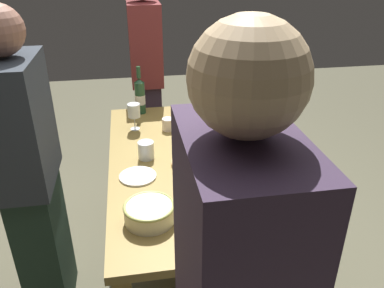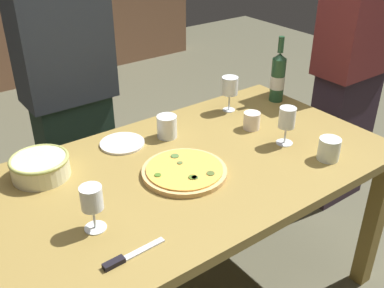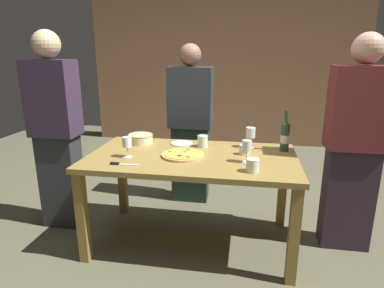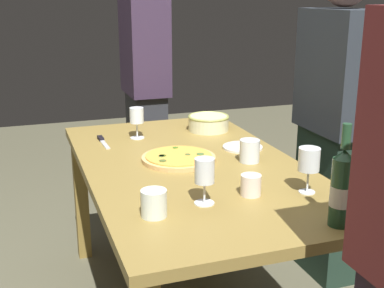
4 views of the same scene
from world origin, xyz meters
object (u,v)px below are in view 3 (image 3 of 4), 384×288
(cup_spare, at_px, (203,141))
(person_guest_left, at_px, (190,125))
(wine_glass_by_bottle, at_px, (247,148))
(cup_amber, at_px, (244,150))
(wine_glass_far_left, at_px, (251,134))
(pizza_knife, at_px, (120,164))
(person_guest_right, at_px, (56,132))
(wine_bottle, at_px, (285,136))
(side_plate, at_px, (182,143))
(cup_ceramic, at_px, (253,165))
(pizza, at_px, (183,155))
(serving_bowl, at_px, (140,138))
(dining_table, at_px, (192,167))
(person_host, at_px, (355,146))
(wine_glass_near_pizza, at_px, (127,143))

(cup_spare, height_order, person_guest_left, person_guest_left)
(wine_glass_by_bottle, bearing_deg, cup_amber, 95.47)
(wine_glass_far_left, xyz_separation_m, cup_spare, (-0.39, -0.05, -0.07))
(wine_glass_far_left, distance_m, person_guest_left, 0.79)
(pizza_knife, height_order, person_guest_right, person_guest_right)
(wine_glass_far_left, bearing_deg, wine_bottle, -10.61)
(wine_bottle, distance_m, wine_glass_far_left, 0.28)
(cup_spare, distance_m, side_plate, 0.20)
(pizza_knife, bearing_deg, wine_bottle, 24.95)
(wine_glass_far_left, height_order, pizza_knife, wine_glass_far_left)
(person_guest_right, bearing_deg, cup_ceramic, -8.53)
(pizza, height_order, wine_glass_far_left, wine_glass_far_left)
(serving_bowl, height_order, cup_ceramic, cup_ceramic)
(wine_bottle, distance_m, cup_amber, 0.36)
(dining_table, relative_size, person_host, 0.97)
(side_plate, relative_size, person_host, 0.11)
(wine_glass_by_bottle, relative_size, cup_ceramic, 1.81)
(person_guest_left, height_order, person_guest_right, person_guest_right)
(wine_glass_near_pizza, xyz_separation_m, cup_spare, (0.52, 0.37, -0.06))
(serving_bowl, height_order, person_guest_left, person_guest_left)
(wine_glass_near_pizza, height_order, person_guest_right, person_guest_right)
(side_plate, height_order, person_host, person_host)
(wine_glass_by_bottle, bearing_deg, pizza, 172.97)
(cup_spare, xyz_separation_m, pizza_knife, (-0.51, -0.55, -0.04))
(wine_glass_by_bottle, relative_size, person_guest_right, 0.10)
(wine_bottle, height_order, wine_glass_by_bottle, wine_bottle)
(person_guest_left, bearing_deg, pizza_knife, -26.30)
(dining_table, xyz_separation_m, wine_glass_far_left, (0.44, 0.29, 0.21))
(pizza, bearing_deg, dining_table, 31.34)
(person_host, bearing_deg, cup_amber, -2.27)
(pizza, xyz_separation_m, wine_glass_by_bottle, (0.48, -0.06, 0.10))
(serving_bowl, relative_size, wine_bottle, 0.66)
(cup_ceramic, bearing_deg, wine_bottle, 64.40)
(cup_ceramic, xyz_separation_m, person_guest_left, (-0.61, 1.10, 0.01))
(wine_glass_far_left, distance_m, person_host, 0.79)
(cup_amber, xyz_separation_m, pizza_knife, (-0.86, -0.39, -0.03))
(pizza_knife, height_order, person_host, person_host)
(side_plate, bearing_deg, wine_glass_by_bottle, -35.71)
(wine_bottle, distance_m, cup_spare, 0.67)
(side_plate, relative_size, person_guest_left, 0.12)
(wine_glass_far_left, height_order, cup_spare, wine_glass_far_left)
(cup_amber, xyz_separation_m, person_guest_left, (-0.55, 0.72, 0.02))
(wine_bottle, height_order, wine_glass_near_pizza, wine_bottle)
(serving_bowl, xyz_separation_m, cup_amber, (0.90, -0.18, -0.01))
(person_host, bearing_deg, side_plate, -13.48)
(pizza_knife, bearing_deg, wine_glass_near_pizza, 93.47)
(cup_amber, bearing_deg, wine_glass_by_bottle, -84.53)
(pizza, bearing_deg, side_plate, 102.87)
(pizza_knife, relative_size, person_host, 0.12)
(pizza, height_order, person_guest_left, person_guest_left)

